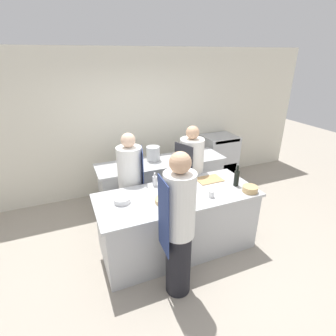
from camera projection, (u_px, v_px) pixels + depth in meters
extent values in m
plane|color=#A89E8E|center=(177.00, 247.00, 3.95)|extent=(16.00, 16.00, 0.00)
cube|color=silver|center=(133.00, 124.00, 5.19)|extent=(8.00, 0.06, 2.80)
cube|color=#B7BABC|center=(177.00, 223.00, 3.78)|extent=(2.15, 0.90, 0.87)
cube|color=#B7BABC|center=(178.00, 195.00, 3.60)|extent=(2.24, 0.94, 0.04)
cube|color=#B7BABC|center=(162.00, 184.00, 4.89)|extent=(2.24, 0.64, 0.87)
cube|color=#B7BABC|center=(162.00, 162.00, 4.71)|extent=(2.33, 0.67, 0.04)
cube|color=#B7BABC|center=(218.00, 158.00, 5.90)|extent=(0.71, 0.60, 1.03)
cube|color=black|center=(225.00, 172.00, 5.74)|extent=(0.57, 0.01, 0.36)
cube|color=black|center=(228.00, 142.00, 5.46)|extent=(0.60, 0.01, 0.06)
cylinder|color=black|center=(178.00, 263.00, 3.08)|extent=(0.30, 0.30, 0.83)
cylinder|color=white|center=(179.00, 205.00, 2.77)|extent=(0.35, 0.35, 0.75)
cube|color=navy|center=(163.00, 217.00, 2.75)|extent=(0.03, 0.33, 0.87)
sphere|color=tan|center=(180.00, 163.00, 2.57)|extent=(0.23, 0.23, 0.23)
cylinder|color=black|center=(132.00, 209.00, 4.22)|extent=(0.32, 0.32, 0.75)
cylinder|color=white|center=(130.00, 168.00, 3.94)|extent=(0.38, 0.38, 0.67)
cube|color=navy|center=(143.00, 173.00, 4.00)|extent=(0.10, 0.35, 0.78)
sphere|color=beige|center=(128.00, 140.00, 3.76)|extent=(0.21, 0.21, 0.21)
cylinder|color=black|center=(190.00, 198.00, 4.52)|extent=(0.33, 0.33, 0.76)
cylinder|color=white|center=(192.00, 159.00, 4.22)|extent=(0.39, 0.39, 0.69)
cube|color=#2D2D33|center=(183.00, 168.00, 4.13)|extent=(0.15, 0.35, 0.80)
sphere|color=tan|center=(193.00, 132.00, 4.04)|extent=(0.21, 0.21, 0.21)
cylinder|color=#19471E|center=(182.00, 184.00, 3.66)|extent=(0.09, 0.09, 0.18)
cylinder|color=#19471E|center=(182.00, 176.00, 3.61)|extent=(0.04, 0.04, 0.07)
cylinder|color=silver|center=(155.00, 181.00, 3.79)|extent=(0.07, 0.07, 0.15)
cylinder|color=silver|center=(155.00, 175.00, 3.75)|extent=(0.03, 0.03, 0.06)
cylinder|color=black|center=(237.00, 178.00, 3.78)|extent=(0.07, 0.07, 0.22)
cylinder|color=black|center=(238.00, 169.00, 3.72)|extent=(0.03, 0.03, 0.09)
cylinder|color=tan|center=(165.00, 200.00, 3.38)|extent=(0.27, 0.27, 0.06)
cylinder|color=white|center=(122.00, 200.00, 3.37)|extent=(0.21, 0.21, 0.07)
cylinder|color=tan|center=(250.00, 189.00, 3.64)|extent=(0.21, 0.21, 0.08)
cylinder|color=white|center=(211.00, 194.00, 3.50)|extent=(0.07, 0.07, 0.09)
cube|color=tan|center=(209.00, 179.00, 3.99)|extent=(0.39, 0.27, 0.01)
cylinder|color=#B7BABC|center=(153.00, 154.00, 4.68)|extent=(0.24, 0.24, 0.25)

